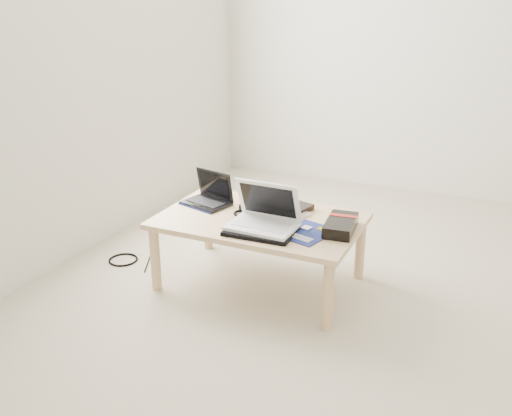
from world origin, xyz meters
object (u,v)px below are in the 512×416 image
at_px(coffee_table, 260,226).
at_px(gpu_box, 341,225).
at_px(netbook, 209,197).
at_px(white_laptop, 264,217).

xyz_separation_m(coffee_table, gpu_box, (0.46, 0.01, 0.08)).
distance_m(netbook, white_laptop, 0.51).
distance_m(white_laptop, gpu_box, 0.40).
relative_size(coffee_table, netbook, 3.57).
relative_size(white_laptop, gpu_box, 1.19).
relative_size(coffee_table, white_laptop, 3.10).
height_order(coffee_table, white_laptop, white_laptop).
bearing_deg(gpu_box, coffee_table, -178.38).
height_order(netbook, gpu_box, netbook).
xyz_separation_m(white_laptop, gpu_box, (0.37, 0.15, -0.04)).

